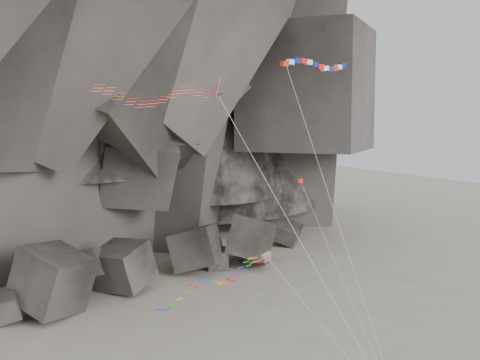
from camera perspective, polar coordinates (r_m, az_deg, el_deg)
headland at (r=114.15m, az=-20.34°, el=15.64°), size 110.00×70.00×84.00m
boulder_field at (r=83.84m, az=-8.31°, el=-8.17°), size 56.18×17.15×9.48m
delta_kite at (r=44.85m, az=-8.23°, el=8.08°), size 17.92×14.48×26.06m
banner_kite at (r=59.25m, az=7.24°, el=10.56°), size 10.99×17.12×28.02m
parafoil_kite at (r=49.99m, az=-2.75°, el=-9.57°), size 14.17×14.71×10.68m
pennant_kite at (r=51.07m, az=7.48°, el=-4.24°), size 0.73×12.11×17.37m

